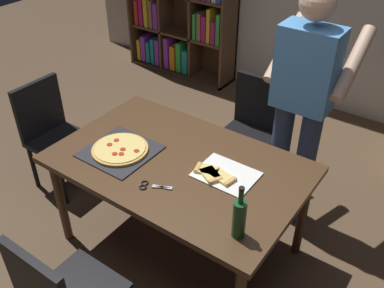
{
  "coord_description": "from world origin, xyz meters",
  "views": [
    {
      "loc": [
        1.31,
        -1.69,
        2.38
      ],
      "look_at": [
        0.0,
        0.15,
        0.8
      ],
      "focal_mm": 40.0,
      "sensor_mm": 36.0,
      "label": 1
    }
  ],
  "objects_px": {
    "dining_table": "(178,171)",
    "kitchen_scissors": "(150,186)",
    "wine_bottle": "(239,218)",
    "chair_far_side": "(251,125)",
    "person_serving_pizza": "(303,99)",
    "pepperoni_pizza_on_tray": "(120,150)",
    "chair_left_end": "(51,129)"
  },
  "relations": [
    {
      "from": "dining_table",
      "to": "kitchen_scissors",
      "type": "bearing_deg",
      "value": -87.65
    },
    {
      "from": "dining_table",
      "to": "wine_bottle",
      "type": "relative_size",
      "value": 5.02
    },
    {
      "from": "chair_far_side",
      "to": "person_serving_pizza",
      "type": "distance_m",
      "value": 0.71
    },
    {
      "from": "person_serving_pizza",
      "to": "pepperoni_pizza_on_tray",
      "type": "relative_size",
      "value": 4.1
    },
    {
      "from": "dining_table",
      "to": "wine_bottle",
      "type": "xyz_separation_m",
      "value": [
        0.62,
        -0.32,
        0.19
      ]
    },
    {
      "from": "person_serving_pizza",
      "to": "pepperoni_pizza_on_tray",
      "type": "height_order",
      "value": "person_serving_pizza"
    },
    {
      "from": "kitchen_scissors",
      "to": "chair_left_end",
      "type": "bearing_deg",
      "value": 167.53
    },
    {
      "from": "kitchen_scissors",
      "to": "wine_bottle",
      "type": "bearing_deg",
      "value": -2.95
    },
    {
      "from": "chair_far_side",
      "to": "wine_bottle",
      "type": "xyz_separation_m",
      "value": [
        0.62,
        -1.3,
        0.36
      ]
    },
    {
      "from": "pepperoni_pizza_on_tray",
      "to": "chair_left_end",
      "type": "bearing_deg",
      "value": 171.66
    },
    {
      "from": "chair_left_end",
      "to": "kitchen_scissors",
      "type": "bearing_deg",
      "value": -12.47
    },
    {
      "from": "chair_far_side",
      "to": "person_serving_pizza",
      "type": "xyz_separation_m",
      "value": [
        0.46,
        -0.22,
        0.49
      ]
    },
    {
      "from": "person_serving_pizza",
      "to": "kitchen_scissors",
      "type": "xyz_separation_m",
      "value": [
        -0.45,
        -1.05,
        -0.24
      ]
    },
    {
      "from": "dining_table",
      "to": "pepperoni_pizza_on_tray",
      "type": "relative_size",
      "value": 3.72
    },
    {
      "from": "chair_left_end",
      "to": "wine_bottle",
      "type": "distance_m",
      "value": 1.96
    },
    {
      "from": "chair_left_end",
      "to": "chair_far_side",
      "type": "bearing_deg",
      "value": 37.68
    },
    {
      "from": "pepperoni_pizza_on_tray",
      "to": "kitchen_scissors",
      "type": "xyz_separation_m",
      "value": [
        0.38,
        -0.15,
        -0.01
      ]
    },
    {
      "from": "kitchen_scissors",
      "to": "person_serving_pizza",
      "type": "bearing_deg",
      "value": 66.76
    },
    {
      "from": "chair_far_side",
      "to": "person_serving_pizza",
      "type": "height_order",
      "value": "person_serving_pizza"
    },
    {
      "from": "pepperoni_pizza_on_tray",
      "to": "wine_bottle",
      "type": "height_order",
      "value": "wine_bottle"
    },
    {
      "from": "chair_far_side",
      "to": "kitchen_scissors",
      "type": "relative_size",
      "value": 4.58
    },
    {
      "from": "dining_table",
      "to": "chair_far_side",
      "type": "bearing_deg",
      "value": 90.0
    },
    {
      "from": "kitchen_scissors",
      "to": "pepperoni_pizza_on_tray",
      "type": "bearing_deg",
      "value": 158.24
    },
    {
      "from": "chair_far_side",
      "to": "wine_bottle",
      "type": "height_order",
      "value": "wine_bottle"
    },
    {
      "from": "chair_left_end",
      "to": "person_serving_pizza",
      "type": "xyz_separation_m",
      "value": [
        1.74,
        0.77,
        0.49
      ]
    },
    {
      "from": "chair_far_side",
      "to": "pepperoni_pizza_on_tray",
      "type": "xyz_separation_m",
      "value": [
        -0.37,
        -1.12,
        0.25
      ]
    },
    {
      "from": "wine_bottle",
      "to": "pepperoni_pizza_on_tray",
      "type": "bearing_deg",
      "value": 169.47
    },
    {
      "from": "chair_left_end",
      "to": "pepperoni_pizza_on_tray",
      "type": "height_order",
      "value": "chair_left_end"
    },
    {
      "from": "dining_table",
      "to": "chair_left_end",
      "type": "relative_size",
      "value": 1.76
    },
    {
      "from": "dining_table",
      "to": "kitchen_scissors",
      "type": "distance_m",
      "value": 0.3
    },
    {
      "from": "wine_bottle",
      "to": "kitchen_scissors",
      "type": "distance_m",
      "value": 0.62
    },
    {
      "from": "pepperoni_pizza_on_tray",
      "to": "wine_bottle",
      "type": "distance_m",
      "value": 1.01
    }
  ]
}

